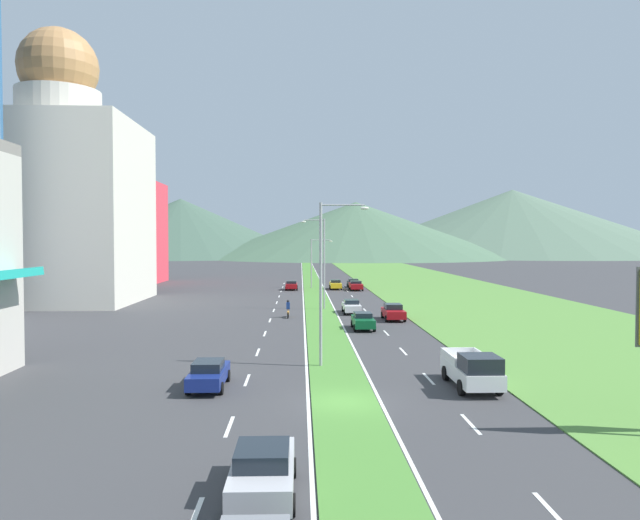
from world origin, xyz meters
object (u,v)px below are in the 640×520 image
car_5 (393,312)px  motorcycle_rider (288,310)px  car_3 (352,306)px  car_1 (292,285)px  pickup_truck_0 (473,370)px  street_lamp_mid (322,258)px  car_8 (356,285)px  street_lamp_near (326,273)px  car_6 (336,284)px  car_7 (209,374)px  car_9 (263,470)px  car_0 (353,283)px  street_lamp_far (314,259)px  car_2 (363,321)px

car_5 → motorcycle_rider: bearing=-101.9°
car_3 → motorcycle_rider: size_ratio=2.37×
car_1 → car_3: 30.88m
pickup_truck_0 → street_lamp_mid: bearing=-169.6°
car_1 → car_3: (6.89, -30.11, 0.00)m
car_3 → car_5: (3.62, -5.56, 0.05)m
car_8 → car_1: bearing=-95.1°
street_lamp_near → car_6: bearing=86.0°
car_1 → car_8: 10.12m
car_7 → car_9: car_9 is taller
car_9 → pickup_truck_0: size_ratio=0.82×
car_6 → car_7: size_ratio=1.01×
street_lamp_mid → car_3: (3.04, -3.50, -5.06)m
car_6 → motorcycle_rider: (-6.85, -34.57, -0.03)m
car_0 → motorcycle_rider: bearing=-14.7°
car_0 → car_7: size_ratio=1.04×
car_9 → car_6: bearing=-5.0°
car_1 → car_6: 7.10m
street_lamp_far → car_5: street_lamp_far is taller
street_lamp_far → car_3: (3.22, -33.79, -4.00)m
street_lamp_near → car_1: 57.17m
street_lamp_far → car_0: street_lamp_far is taller
car_5 → car_7: size_ratio=1.00×
car_7 → car_6: bearing=-9.4°
car_6 → pickup_truck_0: pickup_truck_0 is taller
car_0 → car_5: car_5 is taller
car_2 → car_9: (-6.63, -33.75, 0.04)m
car_8 → car_9: (-9.82, -74.51, 0.03)m
street_lamp_far → car_2: (3.23, -45.35, -3.99)m
car_8 → pickup_truck_0: bearing=0.4°
street_lamp_mid → car_8: 26.93m
car_1 → car_9: bearing=-179.8°
car_1 → street_lamp_near: bearing=-177.0°
street_lamp_far → pickup_truck_0: 66.80m
street_lamp_near → street_lamp_mid: (0.86, 30.26, 0.02)m
street_lamp_near → car_9: size_ratio=2.28×
street_lamp_far → car_8: size_ratio=1.76×
street_lamp_near → car_9: bearing=-98.3°
pickup_truck_0 → car_5: bearing=179.9°
street_lamp_near → car_0: 62.15m
car_1 → motorcycle_rider: motorcycle_rider is taller
car_7 → pickup_truck_0: bearing=-92.5°
street_lamp_mid → car_9: bearing=-94.2°
car_5 → motorcycle_rider: 10.57m
street_lamp_near → motorcycle_rider: street_lamp_near is taller
car_0 → car_8: 5.56m
street_lamp_near → car_3: size_ratio=2.14×
street_lamp_near → car_9: 19.39m
street_lamp_mid → street_lamp_far: bearing=90.3°
street_lamp_mid → motorcycle_rider: 9.29m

